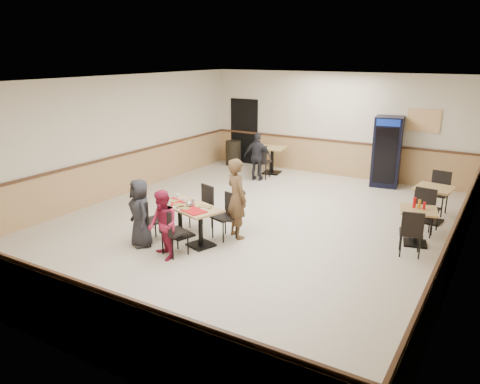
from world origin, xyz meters
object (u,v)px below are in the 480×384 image
Objects in this scene: diner_woman_left at (140,213)px; lone_diner at (258,157)px; main_table at (190,217)px; pepsi_cooler at (387,152)px; back_table at (272,156)px; trash_bin at (233,153)px; side_table_near at (417,221)px; diner_woman_right at (163,225)px; side_table_far at (433,199)px; diner_man_opposite at (237,198)px.

lone_diner is at bearing 124.05° from diner_woman_left.
main_table is 6.36m from pepsi_cooler.
lone_diner is at bearing 120.48° from main_table.
back_table is (0.00, 0.91, -0.15)m from lone_diner.
trash_bin is (-1.99, 6.55, -0.26)m from diner_woman_left.
main_table reaches higher than side_table_near.
diner_woman_left is 0.77m from diner_woman_right.
back_table reaches higher than side_table_near.
diner_woman_left is 1.04× the size of diner_woman_right.
back_table reaches higher than side_table_far.
side_table_far is 6.90m from trash_bin.
side_table_far is (3.83, 3.52, 0.04)m from main_table.
diner_man_opposite is at bearing -57.75° from trash_bin.
trash_bin is (-2.73, 6.78, -0.23)m from diner_woman_right.
pepsi_cooler reaches higher than side_table_far.
main_table is at bearing 74.24° from diner_woman_left.
diner_woman_left is at bearing -73.08° from trash_bin.
diner_woman_left is 1.51× the size of back_table.
trash_bin reaches higher than side_table_near.
main_table is 1.15× the size of diner_woman_left.
diner_woman_left is 7.20m from pepsi_cooler.
side_table_far is at bearing 88.82° from side_table_near.
lone_diner is (-1.13, 5.52, 0.06)m from diner_woman_right.
pepsi_cooler reaches higher than lone_diner.
diner_woman_left reaches higher than trash_bin.
back_table is (-4.86, 3.48, 0.07)m from side_table_near.
diner_woman_right is 6.53m from back_table.
pepsi_cooler is at bearing 123.62° from side_table_far.
side_table_far reaches higher than side_table_near.
back_table is (-4.89, 2.03, 0.02)m from side_table_far.
lone_diner reaches higher than side_table_near.
trash_bin is at bearing 172.31° from pepsi_cooler.
pepsi_cooler is 2.41× the size of trash_bin.
lone_diner is 1.72× the size of side_table_near.
main_table is at bearing -65.79° from trash_bin.
side_table_far is at bearing 80.34° from diner_woman_right.
main_table is 5.65m from back_table.
diner_man_opposite reaches higher than lone_diner.
diner_woman_left is at bearing 81.39° from lone_diner.
lone_diner is at bearing -38.45° from trash_bin.
trash_bin is at bearing 131.81° from main_table.
pepsi_cooler reaches higher than diner_woman_left.
main_table is at bearing 75.41° from diner_man_opposite.
main_table is 1.83× the size of side_table_far.
back_table is at bearing 123.42° from diner_woman_left.
pepsi_cooler is 4.90m from trash_bin.
diner_woman_left is 1.65× the size of trash_bin.
main_table is 1.89× the size of trash_bin.
back_table is at bearing -102.93° from lone_diner.
diner_man_opposite is at bearing 99.82° from diner_woman_right.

